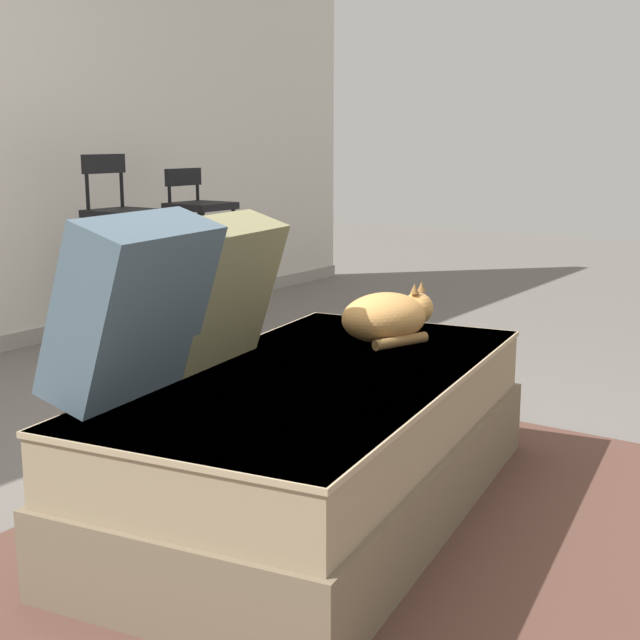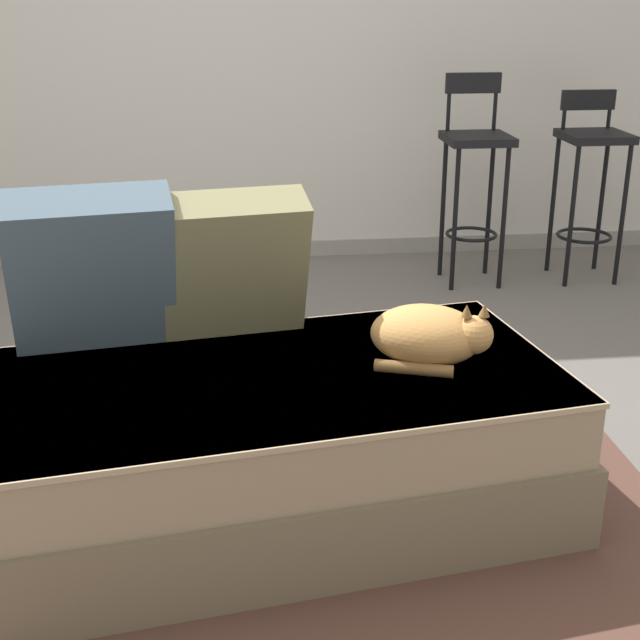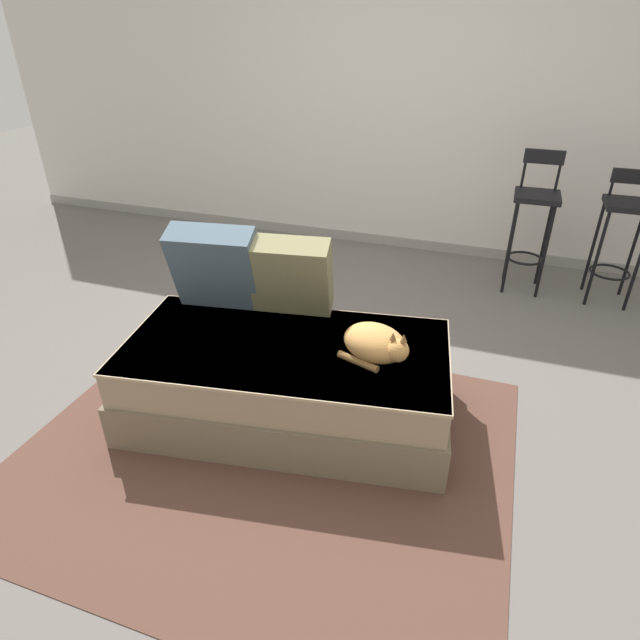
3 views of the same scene
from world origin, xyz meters
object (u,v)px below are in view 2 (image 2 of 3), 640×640
object	(u,v)px
couch	(272,444)
throw_pillow_corner	(91,269)
cat	(430,335)
bar_stool_near_window	(475,163)
bar_stool_by_doorway	(590,166)
throw_pillow_middle	(233,264)

from	to	relation	value
couch	throw_pillow_corner	distance (m)	0.73
cat	bar_stool_near_window	bearing A→B (deg)	71.04
throw_pillow_corner	couch	bearing A→B (deg)	-26.59
couch	cat	size ratio (longest dim) A/B	4.67
bar_stool_by_doorway	throw_pillow_corner	bearing A→B (deg)	-141.40
cat	couch	bearing A→B (deg)	-176.22
throw_pillow_corner	bar_stool_by_doorway	bearing A→B (deg)	38.60
cat	bar_stool_near_window	distance (m)	2.15
throw_pillow_middle	throw_pillow_corner	bearing A→B (deg)	-171.21
throw_pillow_middle	cat	distance (m)	0.64
couch	throw_pillow_middle	world-z (taller)	throw_pillow_middle
couch	throw_pillow_middle	distance (m)	0.56
bar_stool_near_window	bar_stool_by_doorway	size ratio (longest dim) A/B	1.10
couch	throw_pillow_middle	size ratio (longest dim) A/B	3.76
cat	bar_stool_near_window	size ratio (longest dim) A/B	0.36
bar_stool_near_window	couch	bearing A→B (deg)	-119.30
bar_stool_by_doorway	couch	bearing A→B (deg)	-130.57
couch	throw_pillow_middle	bearing A→B (deg)	106.08
bar_stool_near_window	bar_stool_by_doorway	distance (m)	0.61
couch	cat	distance (m)	0.55
throw_pillow_corner	cat	world-z (taller)	throw_pillow_corner
couch	bar_stool_near_window	size ratio (longest dim) A/B	1.69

